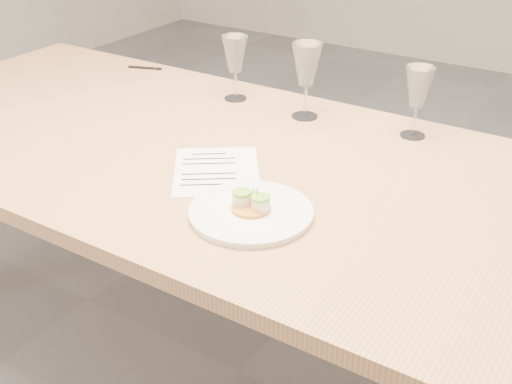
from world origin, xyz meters
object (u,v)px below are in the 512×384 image
Objects in this scene: dining_table at (237,180)px; wine_glass_1 at (307,66)px; dinner_plate at (251,211)px; ballpoint_pen at (145,68)px; wine_glass_2 at (418,88)px; recipe_sheet at (216,170)px; wine_glass_0 at (235,55)px.

wine_glass_1 is at bearing 87.36° from dining_table.
dinner_plate reaches higher than ballpoint_pen.
dining_table is at bearing -131.95° from wine_glass_2.
dinner_plate is 1.38× the size of wine_glass_2.
recipe_sheet is 1.52× the size of wine_glass_1.
wine_glass_1 is (0.70, -0.09, 0.15)m from ballpoint_pen.
recipe_sheet is at bearing 144.51° from dinner_plate.
wine_glass_1 is (0.01, 0.43, 0.15)m from recipe_sheet.
wine_glass_2 is at bearing 18.66° from recipe_sheet.
dining_table is 0.47m from wine_glass_0.
recipe_sheet is 0.59m from wine_glass_2.
wine_glass_1 reaches higher than recipe_sheet.
dinner_plate is 0.61m from wine_glass_1.
wine_glass_2 is at bearing 2.22° from wine_glass_0.
wine_glass_2 reaches higher than ballpoint_pen.
wine_glass_1 is at bearing -173.41° from wine_glass_2.
wine_glass_0 is (0.44, -0.08, 0.14)m from ballpoint_pen.
wine_glass_1 is (0.02, 0.34, 0.22)m from dining_table.
recipe_sheet is at bearing -91.87° from wine_glass_1.
recipe_sheet is 2.79× the size of ballpoint_pen.
dinner_plate is at bearing -56.94° from ballpoint_pen.
wine_glass_0 is 0.26m from wine_glass_1.
recipe_sheet is (0.00, -0.09, 0.07)m from dining_table.
wine_glass_2 reaches higher than dining_table.
dining_table is 7.15× the size of recipe_sheet.
ballpoint_pen is (-0.69, 0.52, 0.00)m from recipe_sheet.
recipe_sheet is 1.67× the size of wine_glass_0.
ballpoint_pen reaches higher than dining_table.
dinner_plate is 0.63m from wine_glass_2.
wine_glass_1 is (-0.18, 0.57, 0.14)m from dinner_plate.
dining_table is at bearing -52.09° from ballpoint_pen.
wine_glass_1 reaches higher than wine_glass_2.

